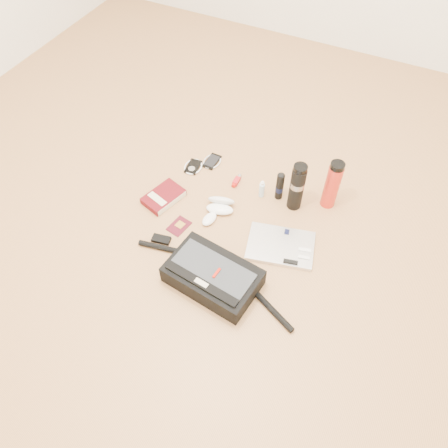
{
  "coord_description": "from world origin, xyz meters",
  "views": [
    {
      "loc": [
        0.55,
        -1.1,
        1.74
      ],
      "look_at": [
        -0.03,
        0.08,
        0.06
      ],
      "focal_mm": 35.0,
      "sensor_mm": 36.0,
      "label": 1
    }
  ],
  "objects_px": {
    "messenger_bag": "(212,276)",
    "book": "(164,197)",
    "thermos_red": "(332,185)",
    "laptop": "(281,246)",
    "thermos_black": "(297,187)"
  },
  "relations": [
    {
      "from": "laptop",
      "to": "thermos_black",
      "type": "bearing_deg",
      "value": 83.93
    },
    {
      "from": "laptop",
      "to": "thermos_black",
      "type": "xyz_separation_m",
      "value": [
        -0.04,
        0.28,
        0.13
      ]
    },
    {
      "from": "book",
      "to": "messenger_bag",
      "type": "bearing_deg",
      "value": -19.23
    },
    {
      "from": "laptop",
      "to": "book",
      "type": "distance_m",
      "value": 0.67
    },
    {
      "from": "messenger_bag",
      "to": "thermos_black",
      "type": "bearing_deg",
      "value": 81.11
    },
    {
      "from": "messenger_bag",
      "to": "book",
      "type": "xyz_separation_m",
      "value": [
        -0.46,
        0.34,
        -0.03
      ]
    },
    {
      "from": "thermos_black",
      "to": "messenger_bag",
      "type": "bearing_deg",
      "value": -106.17
    },
    {
      "from": "messenger_bag",
      "to": "thermos_black",
      "type": "distance_m",
      "value": 0.63
    },
    {
      "from": "laptop",
      "to": "book",
      "type": "xyz_separation_m",
      "value": [
        -0.67,
        0.02,
        0.01
      ]
    },
    {
      "from": "messenger_bag",
      "to": "laptop",
      "type": "relative_size",
      "value": 2.32
    },
    {
      "from": "messenger_bag",
      "to": "book",
      "type": "height_order",
      "value": "messenger_bag"
    },
    {
      "from": "messenger_bag",
      "to": "thermos_red",
      "type": "relative_size",
      "value": 2.92
    },
    {
      "from": "book",
      "to": "thermos_black",
      "type": "relative_size",
      "value": 0.84
    },
    {
      "from": "laptop",
      "to": "thermos_red",
      "type": "height_order",
      "value": "thermos_red"
    },
    {
      "from": "thermos_black",
      "to": "thermos_red",
      "type": "xyz_separation_m",
      "value": [
        0.15,
        0.09,
        -0.0
      ]
    }
  ]
}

